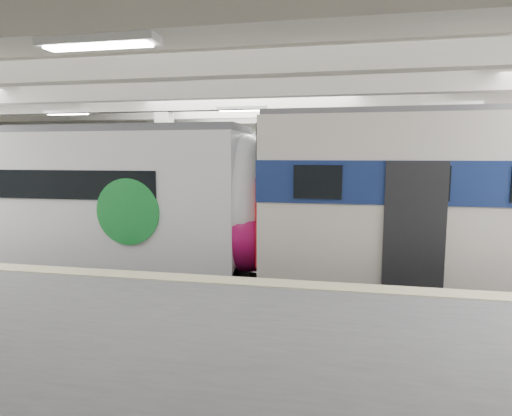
# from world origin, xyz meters

# --- Properties ---
(station_hall) EXTENTS (36.00, 24.00, 5.75)m
(station_hall) POSITION_xyz_m (0.00, -1.74, 3.24)
(station_hall) COLOR black
(station_hall) RESTS_ON ground
(modern_emu) EXTENTS (13.31, 2.75, 4.32)m
(modern_emu) POSITION_xyz_m (-4.35, -0.00, 2.13)
(modern_emu) COLOR silver
(modern_emu) RESTS_ON ground
(far_train) EXTENTS (13.44, 2.94, 4.30)m
(far_train) POSITION_xyz_m (-3.54, 5.50, 2.22)
(far_train) COLOR silver
(far_train) RESTS_ON ground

